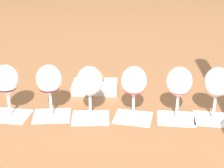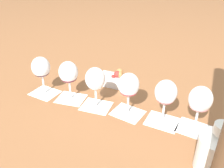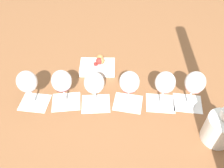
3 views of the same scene
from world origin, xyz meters
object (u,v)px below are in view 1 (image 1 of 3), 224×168
(wine_glass_3, at_px, (90,84))
(wine_glass_0, at_px, (217,85))
(wine_glass_5, at_px, (6,82))
(wine_glass_1, at_px, (179,84))
(wine_glass_2, at_px, (134,83))
(wine_glass_4, at_px, (49,82))
(snack_dish, at_px, (96,85))

(wine_glass_3, bearing_deg, wine_glass_0, 144.47)
(wine_glass_3, relative_size, wine_glass_5, 1.00)
(wine_glass_1, distance_m, wine_glass_5, 0.52)
(wine_glass_1, bearing_deg, wine_glass_2, -36.62)
(wine_glass_4, relative_size, wine_glass_5, 1.00)
(wine_glass_2, bearing_deg, wine_glass_5, -36.22)
(wine_glass_2, height_order, wine_glass_5, same)
(wine_glass_2, bearing_deg, snack_dish, -93.03)
(wine_glass_2, relative_size, snack_dish, 0.89)
(wine_glass_0, relative_size, wine_glass_2, 1.00)
(wine_glass_1, relative_size, wine_glass_3, 1.00)
(wine_glass_2, bearing_deg, wine_glass_1, 143.38)
(wine_glass_5, relative_size, snack_dish, 0.89)
(wine_glass_0, bearing_deg, wine_glass_1, -35.87)
(wine_glass_4, xyz_separation_m, wine_glass_5, (0.11, -0.07, -0.00))
(wine_glass_2, height_order, wine_glass_3, same)
(wine_glass_4, bearing_deg, wine_glass_2, 142.82)
(wine_glass_1, xyz_separation_m, wine_glass_4, (0.31, -0.24, 0.00))
(wine_glass_2, distance_m, wine_glass_5, 0.39)
(snack_dish, bearing_deg, wine_glass_4, 21.89)
(wine_glass_1, distance_m, snack_dish, 0.35)
(wine_glass_0, distance_m, wine_glass_3, 0.38)
(wine_glass_2, xyz_separation_m, wine_glass_5, (0.31, -0.23, -0.00))
(wine_glass_1, distance_m, wine_glass_3, 0.27)
(wine_glass_0, distance_m, wine_glass_2, 0.25)
(snack_dish, bearing_deg, wine_glass_3, 53.82)
(wine_glass_2, distance_m, wine_glass_4, 0.26)
(wine_glass_0, xyz_separation_m, wine_glass_5, (0.51, -0.38, -0.00))
(wine_glass_3, height_order, snack_dish, wine_glass_3)
(wine_glass_0, bearing_deg, wine_glass_4, -36.74)
(wine_glass_3, distance_m, wine_glass_5, 0.25)
(wine_glass_5, bearing_deg, wine_glass_2, 143.78)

